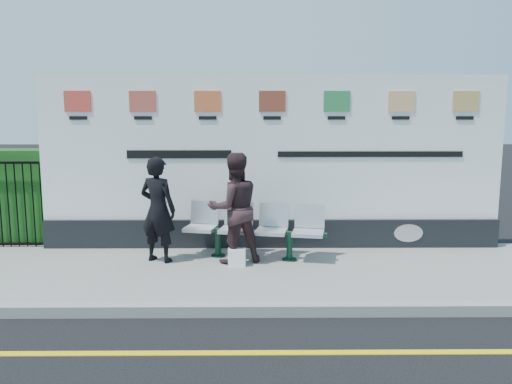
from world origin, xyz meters
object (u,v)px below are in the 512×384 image
billboard (272,174)px  woman_right (234,208)px  woman_left (158,210)px  bench (253,243)px

billboard → woman_right: bearing=-122.3°
billboard → woman_left: (-1.83, -0.92, -0.46)m
billboard → bench: 1.34m
woman_left → woman_right: (1.21, -0.07, 0.03)m
billboard → woman_left: billboard is taller
woman_left → bench: bearing=-150.9°
billboard → woman_right: (-0.62, -0.99, -0.43)m
bench → woman_right: 0.73m
bench → woman_right: woman_right is taller
woman_right → bench: bearing=-161.8°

